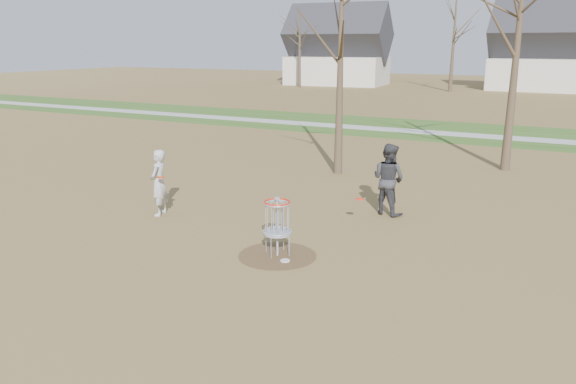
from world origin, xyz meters
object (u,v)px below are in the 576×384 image
at_px(player_standing, 159,183).
at_px(disc_golf_basket, 277,218).
at_px(disc_grounded, 285,261).
at_px(player_throwing, 388,179).

height_order(player_standing, disc_golf_basket, player_standing).
xyz_separation_m(disc_grounded, disc_golf_basket, (-0.32, 0.23, 0.89)).
relative_size(player_throwing, disc_grounded, 9.24).
relative_size(player_standing, player_throwing, 0.92).
bearing_deg(disc_golf_basket, disc_grounded, -36.24).
distance_m(player_standing, disc_grounded, 5.11).
bearing_deg(player_throwing, disc_grounded, 95.96).
height_order(player_throwing, disc_golf_basket, player_throwing).
distance_m(player_throwing, disc_golf_basket, 4.50).
relative_size(player_standing, disc_grounded, 8.52).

